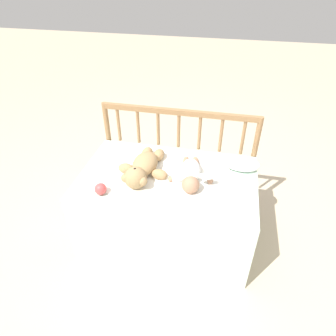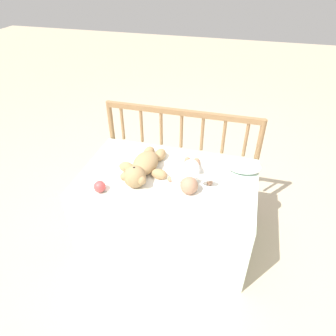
{
  "view_description": "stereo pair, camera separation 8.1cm",
  "coord_description": "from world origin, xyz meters",
  "px_view_note": "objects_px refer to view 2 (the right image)",
  "views": [
    {
      "loc": [
        0.31,
        -1.43,
        1.64
      ],
      "look_at": [
        0.0,
        0.01,
        0.57
      ],
      "focal_mm": 32.0,
      "sensor_mm": 36.0,
      "label": 1
    },
    {
      "loc": [
        0.39,
        -1.41,
        1.64
      ],
      "look_at": [
        0.0,
        0.01,
        0.57
      ],
      "focal_mm": 32.0,
      "sensor_mm": 36.0,
      "label": 2
    }
  ],
  "objects_px": {
    "teddy_bear": "(143,167)",
    "toy_ball": "(100,187)",
    "small_pillow": "(243,166)",
    "baby": "(190,174)"
  },
  "relations": [
    {
      "from": "small_pillow",
      "to": "toy_ball",
      "type": "bearing_deg",
      "value": -151.15
    },
    {
      "from": "baby",
      "to": "toy_ball",
      "type": "distance_m",
      "value": 0.54
    },
    {
      "from": "teddy_bear",
      "to": "toy_ball",
      "type": "relative_size",
      "value": 6.27
    },
    {
      "from": "baby",
      "to": "teddy_bear",
      "type": "bearing_deg",
      "value": -177.31
    },
    {
      "from": "baby",
      "to": "toy_ball",
      "type": "height_order",
      "value": "baby"
    },
    {
      "from": "teddy_bear",
      "to": "toy_ball",
      "type": "xyz_separation_m",
      "value": [
        -0.19,
        -0.23,
        -0.02
      ]
    },
    {
      "from": "small_pillow",
      "to": "toy_ball",
      "type": "height_order",
      "value": "toy_ball"
    },
    {
      "from": "teddy_bear",
      "to": "toy_ball",
      "type": "height_order",
      "value": "teddy_bear"
    },
    {
      "from": "baby",
      "to": "small_pillow",
      "type": "relative_size",
      "value": 1.64
    },
    {
      "from": "baby",
      "to": "toy_ball",
      "type": "bearing_deg",
      "value": -153.55
    }
  ]
}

